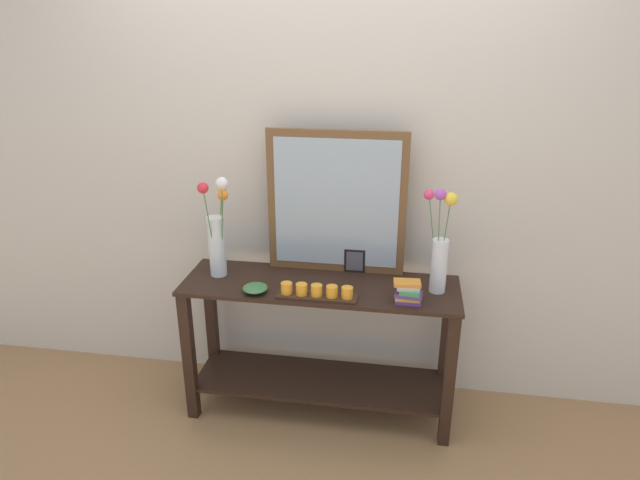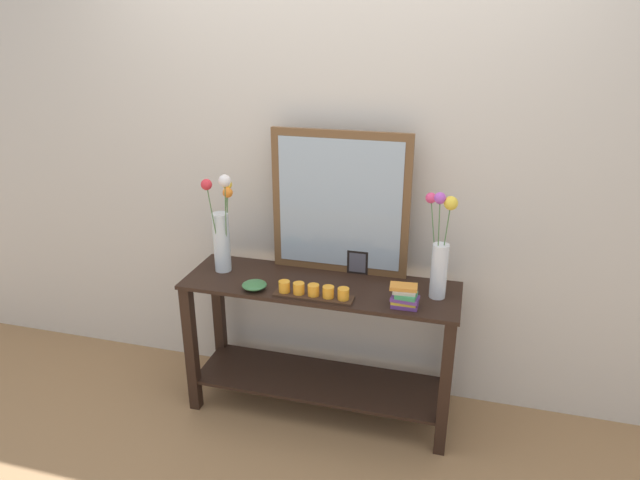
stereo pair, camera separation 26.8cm
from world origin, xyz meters
TOP-DOWN VIEW (x-y plane):
  - ground_plane at (0.00, 0.00)m, footprint 7.00×6.00m
  - wall_back at (0.00, 0.34)m, footprint 6.40×0.08m
  - console_table at (0.00, 0.00)m, footprint 1.41×0.43m
  - mirror_leaning at (0.06, 0.18)m, footprint 0.72×0.03m
  - tall_vase_left at (-0.54, 0.02)m, footprint 0.15×0.19m
  - vase_right at (0.58, 0.02)m, footprint 0.15×0.16m
  - candle_tray at (0.01, -0.15)m, footprint 0.39×0.09m
  - picture_frame_small at (0.16, 0.17)m, footprint 0.11×0.01m
  - decorative_bowl at (-0.30, -0.14)m, footprint 0.12×0.12m
  - book_stack at (0.44, -0.13)m, footprint 0.14×0.10m

SIDE VIEW (x-z plane):
  - ground_plane at x=0.00m, z-range -0.02..0.00m
  - console_table at x=0.00m, z-range 0.08..0.84m
  - decorative_bowl at x=-0.30m, z-range 0.76..0.80m
  - candle_tray at x=0.01m, z-range 0.76..0.82m
  - book_stack at x=0.44m, z-range 0.76..0.87m
  - picture_frame_small at x=0.16m, z-range 0.76..0.89m
  - vase_right at x=0.58m, z-range 0.72..1.25m
  - tall_vase_left at x=-0.54m, z-range 0.72..1.27m
  - mirror_leaning at x=0.06m, z-range 0.76..1.51m
  - wall_back at x=0.00m, z-range 0.00..2.70m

